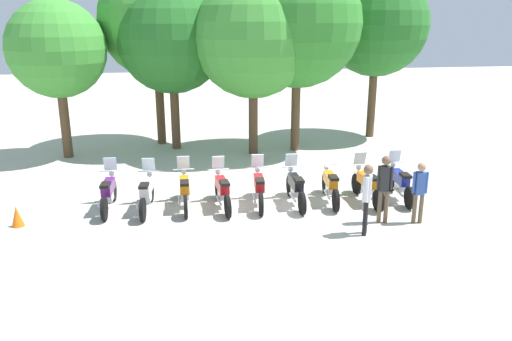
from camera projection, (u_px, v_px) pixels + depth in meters
The scene contains 20 objects.
ground_plane at pixel (259, 205), 14.54m from camera, with size 80.00×80.00×0.00m, color #BCB7A8.
motorcycle_0 at pixel (108, 192), 14.06m from camera, with size 0.62×2.19×1.37m.
motorcycle_1 at pixel (147, 193), 14.01m from camera, with size 0.64×2.19×1.37m.
motorcycle_2 at pixel (185, 190), 14.23m from camera, with size 0.62×2.19×1.37m.
motorcycle_3 at pixel (222, 190), 14.23m from camera, with size 0.62×2.19×1.37m.
motorcycle_4 at pixel (259, 188), 14.42m from camera, with size 0.64×2.19×1.37m.
motorcycle_5 at pixel (295, 187), 14.48m from camera, with size 0.62×2.19×1.37m.
motorcycle_6 at pixel (330, 185), 14.68m from camera, with size 0.65×2.19×0.99m.
motorcycle_7 at pixel (367, 185), 14.66m from camera, with size 0.62×2.19×1.37m.
motorcycle_8 at pixel (400, 182), 14.91m from camera, with size 0.63×2.19×1.37m.
person_0 at pixel (367, 194), 12.26m from camera, with size 0.32×0.39×1.81m.
person_1 at pixel (420, 188), 12.99m from camera, with size 0.41×0.26×1.65m.
person_2 at pixel (385, 183), 12.99m from camera, with size 0.40×0.31×1.82m.
tree_0 at pixel (57, 49), 18.48m from camera, with size 3.61×3.61×5.94m.
tree_1 at pixel (155, 21), 20.36m from camera, with size 4.64×4.64×7.44m.
tree_2 at pixel (172, 39), 19.72m from camera, with size 4.34×4.34×6.63m.
tree_3 at pixel (253, 38), 18.91m from camera, with size 4.56×4.56×6.79m.
tree_4 at pixel (298, 23), 19.31m from camera, with size 4.99×4.99×7.54m.
tree_5 at pixel (377, 25), 21.74m from camera, with size 4.44×4.44×7.17m.
traffic_cone at pixel (17, 216), 12.97m from camera, with size 0.32×0.32×0.55m, color orange.
Camera 1 is at (-2.43, -13.42, 5.15)m, focal length 35.17 mm.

